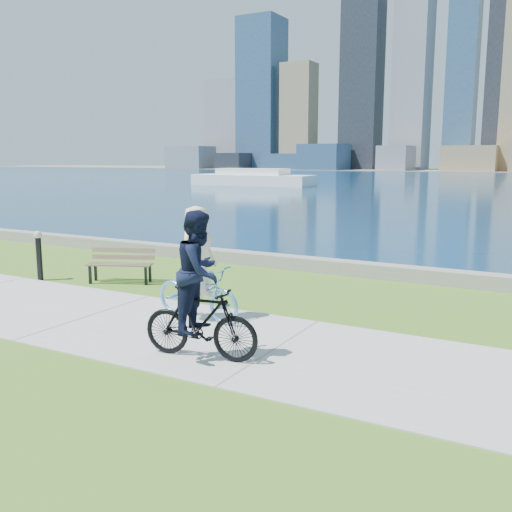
{
  "coord_description": "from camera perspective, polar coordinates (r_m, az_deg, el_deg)",
  "views": [
    {
      "loc": [
        7.94,
        -7.74,
        3.02
      ],
      "look_at": [
        2.58,
        1.96,
        1.1
      ],
      "focal_mm": 40.0,
      "sensor_mm": 36.0,
      "label": 1
    }
  ],
  "objects": [
    {
      "name": "park_bench",
      "position": [
        14.3,
        -13.35,
        -0.59
      ],
      "size": [
        1.66,
        1.12,
        0.82
      ],
      "rotation": [
        0.0,
        0.0,
        0.41
      ],
      "color": "black",
      "rests_on": "ground"
    },
    {
      "name": "concrete_path",
      "position": [
        11.49,
        -16.25,
        -5.76
      ],
      "size": [
        80.0,
        3.5,
        0.02
      ],
      "primitive_type": "cube",
      "color": "#A8A9A3",
      "rests_on": "ground"
    },
    {
      "name": "bollard_lamp",
      "position": [
        15.07,
        -20.89,
        0.37
      ],
      "size": [
        0.2,
        0.2,
        1.24
      ],
      "color": "black",
      "rests_on": "ground"
    },
    {
      "name": "cyclist_woman",
      "position": [
        10.7,
        -5.89,
        -2.15
      ],
      "size": [
        0.91,
        2.02,
        2.13
      ],
      "rotation": [
        0.0,
        0.0,
        1.45
      ],
      "color": "#5A9FDC",
      "rests_on": "ground"
    },
    {
      "name": "bay_water",
      "position": [
        80.2,
        23.41,
        6.89
      ],
      "size": [
        320.0,
        131.0,
        0.01
      ],
      "primitive_type": "cube",
      "color": "#0C2D50",
      "rests_on": "ground"
    },
    {
      "name": "ground",
      "position": [
        11.49,
        -16.25,
        -5.81
      ],
      "size": [
        320.0,
        320.0,
        0.0
      ],
      "primitive_type": "plane",
      "color": "#3F691B",
      "rests_on": "ground"
    },
    {
      "name": "seawall",
      "position": [
        16.3,
        -0.71,
        -0.22
      ],
      "size": [
        90.0,
        0.5,
        0.35
      ],
      "primitive_type": "cube",
      "color": "gray",
      "rests_on": "ground"
    },
    {
      "name": "cyclist_man",
      "position": [
        8.55,
        -5.64,
        -4.14
      ],
      "size": [
        0.82,
        1.9,
        2.25
      ],
      "rotation": [
        0.0,
        0.0,
        1.73
      ],
      "color": "black",
      "rests_on": "ground"
    },
    {
      "name": "ferry_near",
      "position": [
        62.09,
        -0.36,
        7.76
      ],
      "size": [
        13.49,
        3.86,
        1.83
      ],
      "color": "white",
      "rests_on": "ground"
    }
  ]
}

